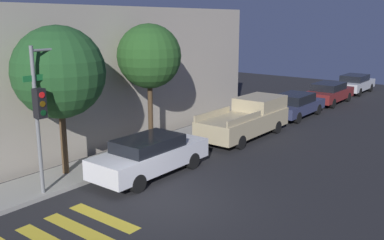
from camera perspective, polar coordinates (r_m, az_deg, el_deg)
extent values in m
plane|color=black|center=(13.33, -3.41, -11.10)|extent=(60.00, 60.00, 0.00)
cube|color=gray|center=(16.21, -14.74, -6.74)|extent=(26.00, 2.03, 0.14)
cube|color=#A89E8E|center=(19.17, -23.35, 4.77)|extent=(26.00, 6.00, 6.05)
cube|color=gold|center=(12.25, -14.91, -13.87)|extent=(0.45, 2.60, 0.00)
cube|color=gold|center=(12.72, -11.73, -12.61)|extent=(0.45, 2.60, 0.00)
cylinder|color=slate|center=(13.88, -19.91, -0.53)|extent=(0.12, 0.12, 4.75)
cube|color=black|center=(13.57, -19.66, 2.11)|extent=(0.30, 0.30, 0.90)
cylinder|color=red|center=(13.39, -19.38, 3.16)|extent=(0.18, 0.02, 0.18)
cylinder|color=#593D0A|center=(13.44, -19.29, 2.03)|extent=(0.18, 0.02, 0.18)
cylinder|color=#0C3819|center=(13.49, -19.20, 0.91)|extent=(0.18, 0.02, 0.18)
cube|color=#19662D|center=(13.64, -20.38, 5.25)|extent=(0.70, 0.02, 0.18)
cylinder|color=slate|center=(13.98, -17.93, 8.96)|extent=(1.55, 0.08, 0.08)
sphere|color=#F9E5B2|center=(14.44, -15.33, 8.84)|extent=(0.36, 0.36, 0.36)
cube|color=silver|center=(15.48, -5.52, -5.00)|extent=(4.68, 1.72, 0.70)
cube|color=black|center=(15.23, -5.87, -3.10)|extent=(2.43, 1.52, 0.42)
cylinder|color=black|center=(17.10, -4.03, -4.42)|extent=(0.62, 0.22, 0.62)
cylinder|color=black|center=(16.15, 0.06, -5.46)|extent=(0.62, 0.22, 0.62)
cylinder|color=black|center=(15.19, -11.42, -6.96)|extent=(0.62, 0.22, 0.62)
cylinder|color=black|center=(14.12, -7.28, -8.39)|extent=(0.62, 0.22, 0.62)
cube|color=tan|center=(20.39, 6.92, -0.37)|extent=(5.48, 1.93, 0.83)
cube|color=tan|center=(21.51, 9.06, 2.27)|extent=(2.47, 1.78, 0.63)
cube|color=tan|center=(19.60, 2.76, 0.83)|extent=(2.74, 0.08, 0.28)
cube|color=tan|center=(18.69, 7.01, 0.13)|extent=(2.74, 0.08, 0.28)
cylinder|color=black|center=(22.34, 7.24, -0.27)|extent=(0.62, 0.22, 0.62)
cylinder|color=black|center=(21.53, 11.24, -0.93)|extent=(0.62, 0.22, 0.62)
cylinder|color=black|center=(19.58, 2.11, -2.10)|extent=(0.62, 0.22, 0.62)
cylinder|color=black|center=(18.65, 6.48, -2.96)|extent=(0.62, 0.22, 0.62)
cube|color=#2D3351|center=(25.33, 13.58, 1.71)|extent=(4.54, 1.80, 0.55)
cube|color=black|center=(25.13, 13.54, 2.85)|extent=(2.36, 1.58, 0.50)
cylinder|color=black|center=(26.97, 13.24, 1.82)|extent=(0.62, 0.22, 0.62)
cylinder|color=black|center=(26.35, 16.43, 1.36)|extent=(0.62, 0.22, 0.62)
cylinder|color=black|center=(24.49, 10.45, 0.81)|extent=(0.62, 0.22, 0.62)
cylinder|color=black|center=(23.81, 13.89, 0.29)|extent=(0.62, 0.22, 0.62)
cube|color=maroon|center=(30.08, 17.76, 3.30)|extent=(4.66, 1.85, 0.62)
cube|color=black|center=(29.89, 17.75, 4.29)|extent=(2.42, 1.63, 0.45)
cylinder|color=black|center=(31.76, 17.23, 3.26)|extent=(0.62, 0.22, 0.62)
cylinder|color=black|center=(31.22, 20.09, 2.89)|extent=(0.62, 0.22, 0.62)
cylinder|color=black|center=(29.11, 15.18, 2.53)|extent=(0.62, 0.22, 0.62)
cylinder|color=black|center=(28.52, 18.25, 2.11)|extent=(0.62, 0.22, 0.62)
cube|color=#B7BABF|center=(35.13, 20.87, 4.41)|extent=(4.47, 1.77, 0.62)
cube|color=black|center=(34.96, 20.89, 5.27)|extent=(2.32, 1.56, 0.47)
cylinder|color=black|center=(36.72, 20.30, 4.32)|extent=(0.62, 0.22, 0.62)
cylinder|color=black|center=(36.28, 22.69, 4.01)|extent=(0.62, 0.22, 0.62)
cylinder|color=black|center=(34.12, 18.85, 3.81)|extent=(0.62, 0.22, 0.62)
cylinder|color=black|center=(33.64, 21.40, 3.48)|extent=(0.62, 0.22, 0.62)
cylinder|color=#4C3823|center=(15.73, -16.71, -2.84)|extent=(0.23, 0.23, 2.57)
sphere|color=#1E4721|center=(15.26, -17.32, 6.11)|extent=(3.16, 3.16, 3.16)
cylinder|color=#42301E|center=(18.49, -5.55, 0.70)|extent=(0.21, 0.21, 2.99)
sphere|color=#234C1E|center=(18.11, -5.73, 8.47)|extent=(2.70, 2.70, 2.70)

